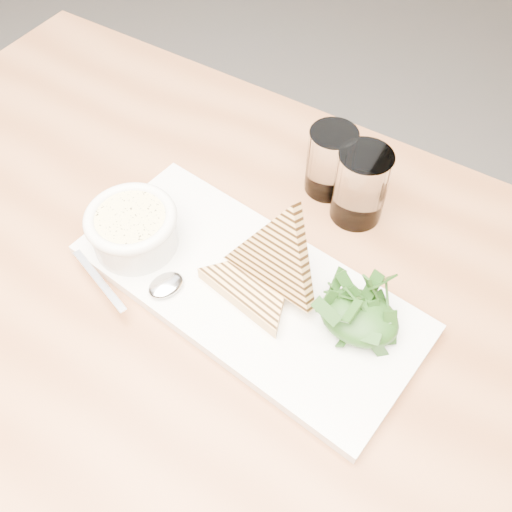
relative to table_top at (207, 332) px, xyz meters
The scene contains 15 objects.
floor 0.77m from the table_top, behind, with size 6.00×6.00×0.00m, color slate.
table_top is the anchor object (origin of this frame).
table_leg_bl 0.78m from the table_top, 147.47° to the left, with size 0.06×0.06×0.72m, color #A0633B.
platter 0.07m from the table_top, 70.86° to the left, with size 0.43×0.19×0.02m, color white.
soup_bowl 0.15m from the table_top, 159.29° to the left, with size 0.11×0.11×0.04m, color white.
soup 0.16m from the table_top, 159.29° to the left, with size 0.09×0.09×0.01m, color #F5DF91.
bowl_rim 0.17m from the table_top, 159.29° to the left, with size 0.11×0.11×0.01m, color white.
sandwich_flat 0.09m from the table_top, 61.91° to the left, with size 0.15×0.15×0.02m, color tan, non-canonical shape.
sandwich_lean 0.13m from the table_top, 59.74° to the left, with size 0.15×0.15×0.08m, color tan, non-canonical shape.
salad_base 0.18m from the table_top, 25.09° to the left, with size 0.09×0.07×0.04m, color black.
arugula_pile 0.19m from the table_top, 25.09° to the left, with size 0.11×0.10×0.05m, color #28551A, non-canonical shape.
spoon_bowl 0.08m from the table_top, 169.29° to the left, with size 0.03×0.05×0.01m, color silver.
spoon_handle 0.14m from the table_top, behind, with size 0.11×0.01×0.00m, color silver.
glass_near 0.28m from the table_top, 83.17° to the left, with size 0.06×0.06×0.10m, color white.
glass_far 0.27m from the table_top, 70.57° to the left, with size 0.07×0.07×0.11m, color white.
Camera 1 is at (0.44, -0.23, 1.35)m, focal length 40.00 mm.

